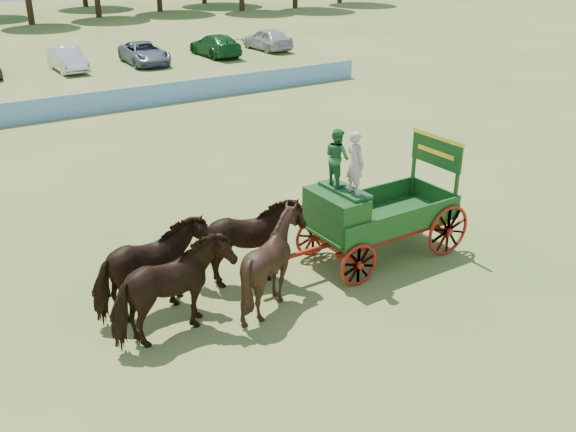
{
  "coord_description": "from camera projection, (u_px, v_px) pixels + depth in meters",
  "views": [
    {
      "loc": [
        -12.19,
        -12.17,
        7.8
      ],
      "look_at": [
        -4.08,
        0.26,
        1.3
      ],
      "focal_mm": 40.0,
      "sensor_mm": 36.0,
      "label": 1
    }
  ],
  "objects": [
    {
      "name": "sponsor_banner",
      "position": [
        144.0,
        96.0,
        31.66
      ],
      "size": [
        26.0,
        0.08,
        1.05
      ],
      "primitive_type": "cube",
      "color": "#2171B5",
      "rests_on": "ground"
    },
    {
      "name": "farm_dray",
      "position": [
        360.0,
        206.0,
        16.11
      ],
      "size": [
        6.0,
        2.0,
        3.67
      ],
      "color": "maroon",
      "rests_on": "ground"
    },
    {
      "name": "horse_wheel_left",
      "position": [
        272.0,
        262.0,
        14.37
      ],
      "size": [
        2.3,
        2.13,
        2.2
      ],
      "primitive_type": "imported",
      "rotation": [
        0.0,
        0.0,
        1.37
      ],
      "color": "black",
      "rests_on": "ground"
    },
    {
      "name": "horse_wheel_right",
      "position": [
        247.0,
        244.0,
        15.21
      ],
      "size": [
        2.79,
        1.73,
        2.19
      ],
      "primitive_type": "imported",
      "rotation": [
        0.0,
        0.0,
        1.35
      ],
      "color": "black",
      "rests_on": "ground"
    },
    {
      "name": "horse_lead_right",
      "position": [
        152.0,
        270.0,
        14.01
      ],
      "size": [
        2.7,
        1.44,
        2.19
      ],
      "primitive_type": "imported",
      "rotation": [
        0.0,
        0.0,
        1.67
      ],
      "color": "black",
      "rests_on": "ground"
    },
    {
      "name": "horse_lead_left",
      "position": [
        173.0,
        291.0,
        13.17
      ],
      "size": [
        2.74,
        1.54,
        2.19
      ],
      "primitive_type": "imported",
      "rotation": [
        0.0,
        0.0,
        1.72
      ],
      "color": "black",
      "rests_on": "ground"
    },
    {
      "name": "ground",
      "position": [
        411.0,
        229.0,
        18.57
      ],
      "size": [
        160.0,
        160.0,
        0.0
      ],
      "primitive_type": "plane",
      "color": "olive",
      "rests_on": "ground"
    }
  ]
}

